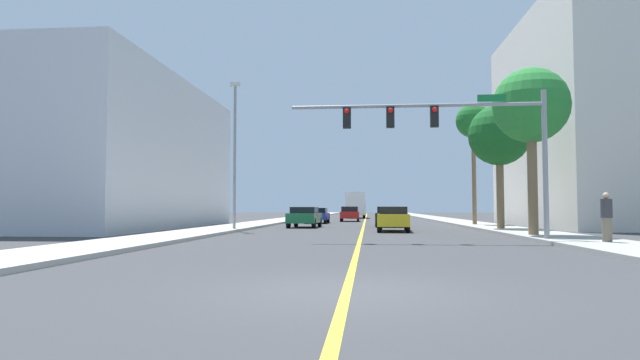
% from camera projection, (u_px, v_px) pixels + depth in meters
% --- Properties ---
extents(ground, '(192.00, 192.00, 0.00)m').
position_uv_depth(ground, '(365.00, 222.00, 50.21)').
color(ground, '#38383A').
extents(sidewalk_left, '(3.11, 168.00, 0.15)m').
position_uv_depth(sidewalk_left, '(278.00, 221.00, 50.97)').
color(sidewalk_left, '#B2ADA3').
rests_on(sidewalk_left, ground).
extents(sidewalk_right, '(3.11, 168.00, 0.15)m').
position_uv_depth(sidewalk_right, '(454.00, 221.00, 49.46)').
color(sidewalk_right, '#9E9B93').
rests_on(sidewalk_right, ground).
extents(lane_marking_center, '(0.16, 144.00, 0.01)m').
position_uv_depth(lane_marking_center, '(365.00, 222.00, 50.21)').
color(lane_marking_center, yellow).
rests_on(lane_marking_center, ground).
extents(building_left_near, '(17.69, 21.64, 9.73)m').
position_uv_depth(building_left_near, '(60.00, 155.00, 35.76)').
color(building_left_near, silver).
rests_on(building_left_near, ground).
extents(building_right_near, '(15.91, 19.10, 15.14)m').
position_uv_depth(building_right_near, '(639.00, 120.00, 37.56)').
color(building_right_near, silver).
rests_on(building_right_near, ground).
extents(traffic_signal_mast, '(9.97, 0.36, 5.76)m').
position_uv_depth(traffic_signal_mast, '(453.00, 129.00, 20.76)').
color(traffic_signal_mast, gray).
rests_on(traffic_signal_mast, sidewalk_right).
extents(street_lamp, '(0.56, 0.28, 8.40)m').
position_uv_depth(street_lamp, '(235.00, 148.00, 30.28)').
color(street_lamp, gray).
rests_on(street_lamp, sidewalk_left).
extents(palm_near, '(3.33, 3.33, 7.40)m').
position_uv_depth(palm_near, '(531.00, 107.00, 23.49)').
color(palm_near, brown).
rests_on(palm_near, sidewalk_right).
extents(palm_mid, '(3.54, 3.54, 7.18)m').
position_uv_depth(palm_mid, '(499.00, 136.00, 30.75)').
color(palm_mid, brown).
rests_on(palm_mid, sidewalk_right).
extents(palm_far, '(2.48, 2.48, 8.70)m').
position_uv_depth(palm_far, '(473.00, 123.00, 38.17)').
color(palm_far, brown).
rests_on(palm_far, sidewalk_right).
extents(car_yellow, '(1.90, 4.44, 1.39)m').
position_uv_depth(car_yellow, '(393.00, 218.00, 29.76)').
color(car_yellow, gold).
rests_on(car_yellow, ground).
extents(car_green, '(2.04, 4.02, 1.38)m').
position_uv_depth(car_green, '(305.00, 217.00, 35.66)').
color(car_green, '#196638').
rests_on(car_green, ground).
extents(car_black, '(1.99, 4.63, 1.41)m').
position_uv_depth(car_black, '(389.00, 216.00, 37.20)').
color(car_black, black).
rests_on(car_black, ground).
extents(car_blue, '(1.85, 4.60, 1.32)m').
position_uv_depth(car_blue, '(317.00, 215.00, 45.27)').
color(car_blue, '#1E389E').
rests_on(car_blue, ground).
extents(car_red, '(1.89, 4.52, 1.44)m').
position_uv_depth(car_red, '(350.00, 214.00, 51.51)').
color(car_red, red).
rests_on(car_red, ground).
extents(delivery_truck, '(2.42, 7.83, 3.24)m').
position_uv_depth(delivery_truck, '(356.00, 205.00, 67.65)').
color(delivery_truck, red).
rests_on(delivery_truck, ground).
extents(pedestrian, '(0.38, 0.38, 1.71)m').
position_uv_depth(pedestrian, '(607.00, 217.00, 18.30)').
color(pedestrian, '#726651').
rests_on(pedestrian, sidewalk_right).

